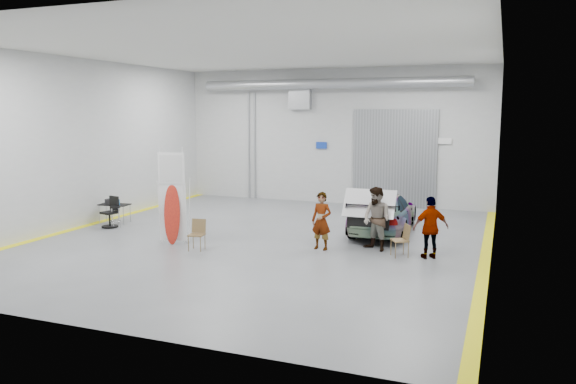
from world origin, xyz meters
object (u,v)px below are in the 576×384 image
(person_c, at_px, (431,228))
(surfboard_display, at_px, (170,205))
(folding_chair_far, at_px, (400,247))
(shop_stool, at_px, (116,217))
(office_chair, at_px, (111,214))
(sedan_car, at_px, (383,212))
(person_b, at_px, (377,219))
(work_table, at_px, (113,204))
(folding_chair_near, at_px, (197,241))
(person_a, at_px, (321,221))

(person_c, relative_size, surfboard_display, 0.58)
(folding_chair_far, relative_size, shop_stool, 1.20)
(office_chair, bearing_deg, sedan_car, 29.75)
(person_b, xyz_separation_m, office_chair, (-9.60, -0.07, -0.48))
(work_table, height_order, office_chair, office_chair)
(work_table, bearing_deg, sedan_car, 11.60)
(sedan_car, xyz_separation_m, shop_stool, (-9.05, -2.73, -0.30))
(sedan_car, bearing_deg, folding_chair_near, 41.64)
(person_c, bearing_deg, person_a, -27.80)
(folding_chair_far, bearing_deg, office_chair, -122.43)
(work_table, relative_size, office_chair, 1.06)
(surfboard_display, bearing_deg, person_b, -2.10)
(sedan_car, height_order, folding_chair_near, sedan_car)
(person_a, relative_size, shop_stool, 2.26)
(sedan_car, xyz_separation_m, folding_chair_far, (1.13, -3.13, -0.40))
(sedan_car, relative_size, folding_chair_far, 5.08)
(surfboard_display, height_order, folding_chair_near, surfboard_display)
(person_a, bearing_deg, office_chair, -173.31)
(work_table, bearing_deg, person_c, -5.06)
(surfboard_display, height_order, folding_chair_far, surfboard_display)
(person_a, relative_size, folding_chair_near, 1.90)
(folding_chair_near, relative_size, office_chair, 0.84)
(person_b, height_order, shop_stool, person_b)
(surfboard_display, distance_m, folding_chair_near, 1.57)
(folding_chair_far, bearing_deg, person_a, -120.29)
(person_a, bearing_deg, sedan_car, 78.09)
(shop_stool, bearing_deg, person_b, 0.42)
(person_a, distance_m, office_chair, 8.05)
(folding_chair_far, distance_m, office_chair, 10.39)
(folding_chair_near, distance_m, work_table, 5.69)
(person_c, height_order, shop_stool, person_c)
(folding_chair_far, height_order, shop_stool, folding_chair_far)
(sedan_car, distance_m, person_b, 2.70)
(person_b, relative_size, folding_chair_near, 2.08)
(surfboard_display, xyz_separation_m, folding_chair_far, (6.97, 1.02, -0.94))
(office_chair, bearing_deg, folding_chair_far, 11.14)
(sedan_car, relative_size, office_chair, 4.33)
(surfboard_display, relative_size, office_chair, 2.79)
(person_b, distance_m, office_chair, 9.62)
(sedan_car, relative_size, person_b, 2.47)
(person_b, bearing_deg, person_a, -134.35)
(person_b, relative_size, folding_chair_far, 2.06)
(shop_stool, xyz_separation_m, office_chair, (-0.20, -0.00, 0.10))
(sedan_car, height_order, person_c, person_c)
(person_b, xyz_separation_m, shop_stool, (-9.40, -0.07, -0.57))
(person_a, distance_m, shop_stool, 7.86)
(surfboard_display, bearing_deg, sedan_car, 19.81)
(sedan_car, xyz_separation_m, work_table, (-9.72, -2.00, 0.02))
(sedan_car, xyz_separation_m, person_b, (0.35, -2.66, 0.27))
(shop_stool, relative_size, work_table, 0.67)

